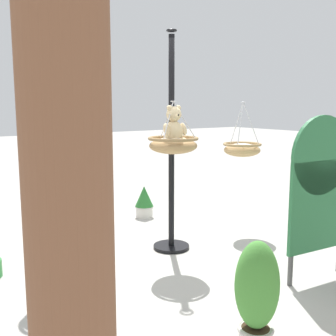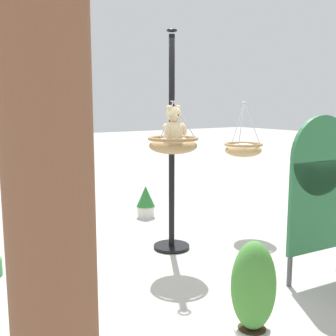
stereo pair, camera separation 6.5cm
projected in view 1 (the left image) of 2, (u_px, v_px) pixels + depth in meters
ground_plane at (165, 253)px, 4.92m from camera, size 40.00×40.00×0.00m
display_pole_central at (171, 182)px, 4.96m from camera, size 0.44×0.44×2.59m
hanging_basket_with_teddy at (173, 144)px, 4.59m from camera, size 0.56×0.56×0.59m
teddy_bear at (174, 127)px, 4.55m from camera, size 0.30×0.27×0.43m
hanging_basket_left_high at (242, 149)px, 5.69m from camera, size 0.53×0.53×0.75m
hanging_basket_right_low at (62, 126)px, 4.10m from camera, size 0.45×0.45×0.70m
greenhouse_pillar_left at (72, 294)px, 1.12m from camera, size 0.45×0.45×2.58m
potted_plant_fern_front at (257, 294)px, 2.89m from camera, size 0.31×0.31×0.82m
potted_plant_tall_leafy at (144, 202)px, 6.45m from camera, size 0.29×0.29×0.50m
display_sign_board at (320, 185)px, 4.06m from camera, size 0.79×0.11×1.65m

